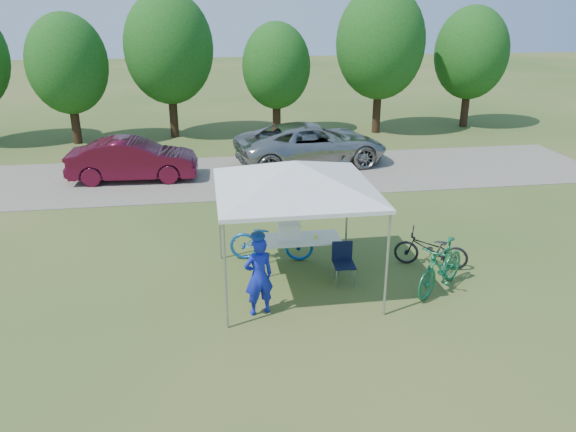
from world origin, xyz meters
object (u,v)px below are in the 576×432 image
(folding_chair, at_px, (343,259))
(bike_dark, at_px, (431,249))
(bike_green, at_px, (441,267))
(cooler, at_px, (289,231))
(sedan, at_px, (133,159))
(folding_table, at_px, (298,240))
(bike_blue, at_px, (271,239))
(minivan, at_px, (312,144))
(cyclist, at_px, (259,276))

(folding_chair, distance_m, bike_dark, 2.15)
(folding_chair, bearing_deg, bike_green, -18.05)
(cooler, distance_m, sedan, 8.47)
(folding_table, height_order, bike_blue, bike_blue)
(folding_table, relative_size, cooler, 3.86)
(folding_chair, bearing_deg, minivan, 86.64)
(bike_dark, bearing_deg, folding_table, -70.44)
(folding_table, distance_m, bike_dark, 3.02)
(cooler, relative_size, bike_blue, 0.25)
(folding_chair, xyz_separation_m, bike_blue, (-1.39, 1.26, -0.00))
(bike_blue, height_order, minivan, minivan)
(cyclist, xyz_separation_m, minivan, (2.94, 10.00, -0.01))
(cooler, relative_size, sedan, 0.11)
(folding_chair, bearing_deg, sedan, 125.88)
(bike_blue, distance_m, bike_dark, 3.63)
(cooler, height_order, bike_dark, cooler)
(folding_chair, relative_size, cooler, 1.80)
(cooler, xyz_separation_m, bike_dark, (3.19, -0.31, -0.51))
(cooler, xyz_separation_m, cyclist, (-0.85, -1.73, -0.15))
(cooler, bearing_deg, folding_table, -0.00)
(bike_blue, xyz_separation_m, minivan, (2.42, 7.65, 0.27))
(bike_green, bearing_deg, cooler, -154.52)
(minivan, bearing_deg, folding_chair, 164.19)
(minivan, bearing_deg, sedan, 88.61)
(folding_table, relative_size, folding_chair, 2.15)
(cooler, bearing_deg, cyclist, -116.03)
(folding_table, xyz_separation_m, minivan, (1.89, 8.26, 0.06))
(folding_chair, xyz_separation_m, cooler, (-1.07, 0.65, 0.43))
(cooler, height_order, bike_blue, cooler)
(cyclist, distance_m, minivan, 10.42)
(folding_table, xyz_separation_m, cooler, (-0.21, 0.00, 0.22))
(bike_blue, relative_size, bike_dark, 1.18)
(bike_blue, bearing_deg, cooler, -140.96)
(folding_chair, relative_size, minivan, 0.16)
(cyclist, distance_m, bike_dark, 4.30)
(folding_table, bearing_deg, minivan, 77.10)
(folding_table, relative_size, bike_dark, 1.13)
(sedan, bearing_deg, folding_table, -147.64)
(bike_green, bearing_deg, folding_chair, -150.66)
(bike_blue, bearing_deg, bike_green, -109.75)
(bike_green, bearing_deg, folding_table, -156.14)
(cyclist, height_order, bike_dark, cyclist)
(minivan, bearing_deg, bike_blue, 153.23)
(folding_table, xyz_separation_m, bike_green, (2.76, -1.39, -0.18))
(cyclist, height_order, minivan, cyclist)
(folding_chair, distance_m, cyclist, 2.22)
(cyclist, relative_size, bike_dark, 0.97)
(bike_green, relative_size, bike_dark, 1.11)
(folding_chair, bearing_deg, bike_blue, 140.94)
(cooler, relative_size, cyclist, 0.30)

